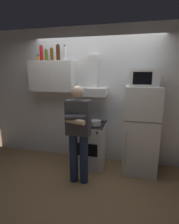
{
  "coord_description": "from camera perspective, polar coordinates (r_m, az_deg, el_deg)",
  "views": [
    {
      "loc": [
        0.72,
        -2.93,
        1.84
      ],
      "look_at": [
        0.0,
        0.0,
        1.15
      ],
      "focal_mm": 28.23,
      "sensor_mm": 36.0,
      "label": 1
    }
  ],
  "objects": [
    {
      "name": "ground_plane",
      "position": [
        3.53,
        0.0,
        -18.49
      ],
      "size": [
        7.0,
        7.0,
        0.0
      ],
      "primitive_type": "plane",
      "color": "olive"
    },
    {
      "name": "back_wall_tiled",
      "position": [
        3.64,
        2.27,
        5.13
      ],
      "size": [
        4.8,
        0.1,
        2.7
      ],
      "primitive_type": "cube",
      "color": "white",
      "rests_on": "ground_plane"
    },
    {
      "name": "upper_cabinet",
      "position": [
        3.66,
        -11.82,
        11.2
      ],
      "size": [
        0.9,
        0.37,
        0.6
      ],
      "color": "white"
    },
    {
      "name": "stove_oven",
      "position": [
        3.56,
        0.18,
        -10.4
      ],
      "size": [
        0.6,
        0.62,
        0.87
      ],
      "color": "white",
      "rests_on": "ground_plane"
    },
    {
      "name": "range_hood",
      "position": [
        3.4,
        0.7,
        8.79
      ],
      "size": [
        0.6,
        0.44,
        0.75
      ],
      "color": "white"
    },
    {
      "name": "refrigerator",
      "position": [
        3.35,
        16.26,
        -5.74
      ],
      "size": [
        0.6,
        0.62,
        1.6
      ],
      "color": "white",
      "rests_on": "ground_plane"
    },
    {
      "name": "microwave",
      "position": [
        3.2,
        17.31,
        10.52
      ],
      "size": [
        0.48,
        0.37,
        0.28
      ],
      "color": "silver",
      "rests_on": "refrigerator"
    },
    {
      "name": "person_standing",
      "position": [
        2.86,
        -3.68,
        -6.32
      ],
      "size": [
        0.38,
        0.33,
        1.64
      ],
      "color": "navy",
      "rests_on": "ground_plane"
    },
    {
      "name": "cooking_pot",
      "position": [
        3.26,
        1.92,
        -3.5
      ],
      "size": [
        0.31,
        0.21,
        0.09
      ],
      "color": "#B7BABF",
      "rests_on": "stove_oven"
    },
    {
      "name": "bottle_soda_red",
      "position": [
        3.76,
        -15.29,
        17.81
      ],
      "size": [
        0.07,
        0.07,
        0.3
      ],
      "color": "red",
      "rests_on": "upper_cabinet"
    },
    {
      "name": "bottle_beer_brown",
      "position": [
        3.65,
        -12.11,
        17.71
      ],
      "size": [
        0.06,
        0.06,
        0.24
      ],
      "color": "brown",
      "rests_on": "upper_cabinet"
    },
    {
      "name": "bottle_olive_oil",
      "position": [
        3.75,
        -13.77,
        17.33
      ],
      "size": [
        0.06,
        0.06,
        0.22
      ],
      "color": "#4C6B19",
      "rests_on": "upper_cabinet"
    },
    {
      "name": "bottle_rum_dark",
      "position": [
        3.6,
        -10.13,
        18.32
      ],
      "size": [
        0.08,
        0.08,
        0.3
      ],
      "color": "#47230F",
      "rests_on": "upper_cabinet"
    },
    {
      "name": "bottle_vodka_clear",
      "position": [
        3.56,
        -7.95,
        18.31
      ],
      "size": [
        0.07,
        0.07,
        0.28
      ],
      "color": "silver",
      "rests_on": "upper_cabinet"
    },
    {
      "name": "bottle_spice_jar",
      "position": [
        3.83,
        -16.27,
        16.34
      ],
      "size": [
        0.06,
        0.06,
        0.12
      ],
      "color": "gold",
      "rests_on": "upper_cabinet"
    }
  ]
}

